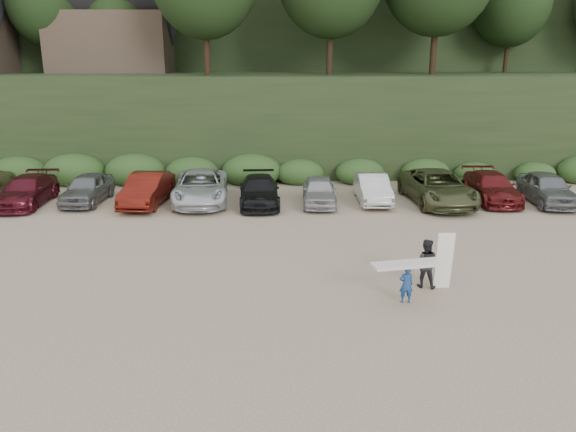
{
  "coord_description": "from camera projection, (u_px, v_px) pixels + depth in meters",
  "views": [
    {
      "loc": [
        -0.37,
        -17.47,
        7.19
      ],
      "look_at": [
        -0.09,
        3.0,
        1.3
      ],
      "focal_mm": 35.0,
      "sensor_mm": 36.0,
      "label": 1
    }
  ],
  "objects": [
    {
      "name": "child_surfer",
      "position": [
        407.0,
        276.0,
        16.69
      ],
      "size": [
        2.2,
        1.01,
        1.27
      ],
      "color": "navy",
      "rests_on": "ground"
    },
    {
      "name": "hillside_backdrop",
      "position": [
        281.0,
        8.0,
        50.2
      ],
      "size": [
        90.0,
        41.5,
        28.0
      ],
      "color": "black",
      "rests_on": "ground"
    },
    {
      "name": "ground",
      "position": [
        292.0,
        278.0,
        18.78
      ],
      "size": [
        120.0,
        120.0,
        0.0
      ],
      "primitive_type": "plane",
      "color": "tan",
      "rests_on": "ground"
    },
    {
      "name": "parked_cars",
      "position": [
        208.0,
        188.0,
        28.06
      ],
      "size": [
        36.42,
        6.34,
        1.63
      ],
      "color": "#B1B1B6",
      "rests_on": "ground"
    },
    {
      "name": "adult_surfer",
      "position": [
        427.0,
        263.0,
        17.85
      ],
      "size": [
        1.26,
        0.82,
        1.89
      ],
      "color": "black",
      "rests_on": "ground"
    }
  ]
}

